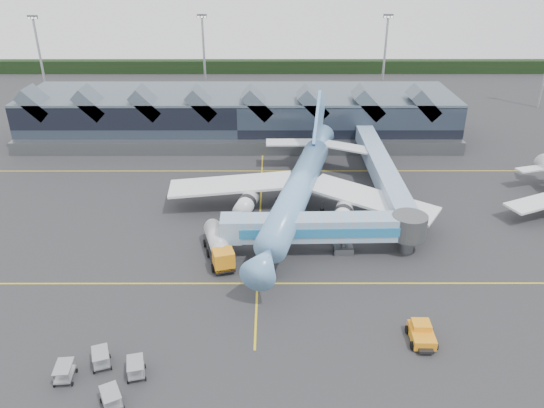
{
  "coord_description": "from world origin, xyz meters",
  "views": [
    {
      "loc": [
        1.74,
        -62.45,
        37.99
      ],
      "look_at": [
        1.83,
        4.12,
        5.0
      ],
      "focal_mm": 35.0,
      "sensor_mm": 36.0,
      "label": 1
    }
  ],
  "objects_px": {
    "fuel_truck": "(218,243)",
    "pushback_tug": "(422,334)",
    "jet_bridge": "(335,228)",
    "main_airliner": "(300,187)"
  },
  "relations": [
    {
      "from": "jet_bridge",
      "to": "pushback_tug",
      "type": "distance_m",
      "value": 19.47
    },
    {
      "from": "main_airliner",
      "to": "fuel_truck",
      "type": "distance_m",
      "value": 17.18
    },
    {
      "from": "jet_bridge",
      "to": "pushback_tug",
      "type": "height_order",
      "value": "jet_bridge"
    },
    {
      "from": "fuel_truck",
      "to": "pushback_tug",
      "type": "distance_m",
      "value": 28.55
    },
    {
      "from": "fuel_truck",
      "to": "jet_bridge",
      "type": "bearing_deg",
      "value": -12.13
    },
    {
      "from": "jet_bridge",
      "to": "pushback_tug",
      "type": "xyz_separation_m",
      "value": [
        7.35,
        -17.8,
        -2.9
      ]
    },
    {
      "from": "fuel_truck",
      "to": "pushback_tug",
      "type": "xyz_separation_m",
      "value": [
        23.0,
        -16.88,
        -1.1
      ]
    },
    {
      "from": "main_airliner",
      "to": "jet_bridge",
      "type": "xyz_separation_m",
      "value": [
        4.22,
        -11.64,
        -0.81
      ]
    },
    {
      "from": "fuel_truck",
      "to": "pushback_tug",
      "type": "relative_size",
      "value": 2.37
    },
    {
      "from": "jet_bridge",
      "to": "fuel_truck",
      "type": "bearing_deg",
      "value": -178.05
    }
  ]
}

